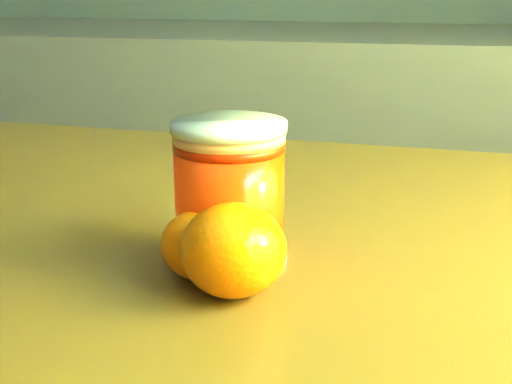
# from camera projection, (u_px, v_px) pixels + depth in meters

# --- Properties ---
(kitchen_counter) EXTENTS (3.15, 0.60, 0.90)m
(kitchen_counter) POSITION_uv_depth(u_px,v_px,m) (39.00, 189.00, 2.00)
(kitchen_counter) COLOR #4F4E53
(kitchen_counter) RESTS_ON ground
(table) EXTENTS (1.13, 0.82, 0.82)m
(table) POSITION_uv_depth(u_px,v_px,m) (281.00, 353.00, 0.63)
(table) COLOR brown
(table) RESTS_ON ground
(juice_glass) EXTENTS (0.09, 0.09, 0.11)m
(juice_glass) POSITION_uv_depth(u_px,v_px,m) (230.00, 194.00, 0.55)
(juice_glass) COLOR #EE3104
(juice_glass) RESTS_ON table
(orange_front) EXTENTS (0.10, 0.10, 0.07)m
(orange_front) POSITION_uv_depth(u_px,v_px,m) (233.00, 250.00, 0.50)
(orange_front) COLOR #FF6B05
(orange_front) RESTS_ON table
(orange_back) EXTENTS (0.07, 0.07, 0.05)m
(orange_back) POSITION_uv_depth(u_px,v_px,m) (201.00, 244.00, 0.53)
(orange_back) COLOR #FF6B05
(orange_back) RESTS_ON table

